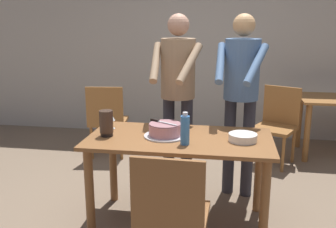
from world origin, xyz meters
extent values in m
plane|color=#7A6651|center=(0.00, 0.00, 0.00)|extent=(14.00, 14.00, 0.00)
cube|color=#BCB7AD|center=(0.00, 2.61, 1.35)|extent=(10.00, 0.12, 2.70)
cube|color=brown|center=(0.00, 0.00, 0.73)|extent=(1.47, 0.76, 0.03)
cylinder|color=brown|center=(-0.66, -0.31, 0.36)|extent=(0.07, 0.07, 0.72)
cylinder|color=brown|center=(0.66, -0.31, 0.36)|extent=(0.07, 0.07, 0.72)
cylinder|color=brown|center=(-0.66, 0.31, 0.36)|extent=(0.07, 0.07, 0.72)
cylinder|color=brown|center=(0.66, 0.31, 0.36)|extent=(0.07, 0.07, 0.72)
cylinder|color=silver|center=(-0.12, 0.00, 0.76)|extent=(0.34, 0.34, 0.01)
cylinder|color=#D18C93|center=(-0.12, 0.00, 0.81)|extent=(0.26, 0.26, 0.09)
cylinder|color=#926267|center=(-0.12, 0.00, 0.86)|extent=(0.25, 0.25, 0.01)
cube|color=silver|center=(-0.10, -0.01, 0.87)|extent=(0.18, 0.12, 0.00)
cube|color=black|center=(-0.21, 0.06, 0.87)|extent=(0.08, 0.06, 0.02)
cylinder|color=white|center=(0.50, -0.02, 0.76)|extent=(0.22, 0.22, 0.01)
cylinder|color=white|center=(0.50, -0.02, 0.77)|extent=(0.22, 0.22, 0.01)
cylinder|color=white|center=(0.50, -0.02, 0.78)|extent=(0.22, 0.22, 0.01)
cylinder|color=white|center=(0.50, -0.02, 0.79)|extent=(0.22, 0.22, 0.01)
cylinder|color=white|center=(0.50, -0.02, 0.80)|extent=(0.22, 0.22, 0.01)
cylinder|color=white|center=(0.50, -0.02, 0.81)|extent=(0.22, 0.22, 0.01)
cylinder|color=silver|center=(-0.62, 0.14, 0.75)|extent=(0.07, 0.07, 0.00)
cylinder|color=silver|center=(-0.62, 0.14, 0.79)|extent=(0.01, 0.01, 0.07)
cone|color=silver|center=(-0.62, 0.14, 0.86)|extent=(0.08, 0.08, 0.07)
cylinder|color=#387AC6|center=(0.06, -0.17, 0.86)|extent=(0.07, 0.07, 0.22)
cylinder|color=silver|center=(0.06, -0.17, 0.98)|extent=(0.04, 0.04, 0.03)
cylinder|color=black|center=(-0.59, -0.06, 0.77)|extent=(0.10, 0.10, 0.03)
cylinder|color=#3F2D23|center=(-0.59, -0.06, 0.87)|extent=(0.11, 0.11, 0.18)
cylinder|color=#2D2D38|center=(-0.01, 0.59, 0.47)|extent=(0.11, 0.11, 0.95)
cylinder|color=#2D2D38|center=(-0.19, 0.61, 0.47)|extent=(0.11, 0.11, 0.95)
cylinder|color=#997A5B|center=(-0.10, 0.60, 1.23)|extent=(0.32, 0.32, 0.55)
sphere|color=tan|center=(-0.10, 0.60, 1.62)|extent=(0.20, 0.20, 0.20)
cylinder|color=#997A5B|center=(0.03, 0.40, 1.30)|extent=(0.21, 0.41, 0.34)
cylinder|color=#997A5B|center=(-0.28, 0.44, 1.30)|extent=(0.10, 0.42, 0.34)
cylinder|color=#2D2D38|center=(0.57, 0.61, 0.47)|extent=(0.11, 0.11, 0.95)
cylinder|color=#2D2D38|center=(0.40, 0.65, 0.47)|extent=(0.11, 0.11, 0.95)
cylinder|color=#4C6B93|center=(0.49, 0.63, 1.23)|extent=(0.32, 0.32, 0.55)
sphere|color=tan|center=(0.49, 0.63, 1.62)|extent=(0.20, 0.20, 0.20)
cylinder|color=#4C6B93|center=(0.60, 0.42, 1.30)|extent=(0.24, 0.41, 0.34)
cylinder|color=#4C6B93|center=(0.29, 0.49, 1.30)|extent=(0.08, 0.42, 0.34)
cube|color=brown|center=(0.05, -0.68, 0.43)|extent=(0.45, 0.45, 0.04)
cube|color=brown|center=(0.05, -0.89, 0.68)|extent=(0.44, 0.04, 0.45)
cylinder|color=#9E6633|center=(1.31, 1.64, 0.35)|extent=(0.07, 0.07, 0.71)
cylinder|color=#9E6633|center=(1.31, 2.19, 0.35)|extent=(0.07, 0.07, 0.71)
cube|color=#9E6633|center=(0.92, 1.50, 0.43)|extent=(0.59, 0.59, 0.04)
cylinder|color=#9E6633|center=(1.00, 1.26, 0.21)|extent=(0.04, 0.04, 0.41)
cylinder|color=#9E6633|center=(0.67, 1.42, 0.21)|extent=(0.04, 0.04, 0.41)
cylinder|color=#9E6633|center=(1.16, 1.58, 0.21)|extent=(0.04, 0.04, 0.41)
cylinder|color=#9E6633|center=(0.83, 1.74, 0.21)|extent=(0.04, 0.04, 0.41)
cube|color=#9E6633|center=(1.01, 1.68, 0.68)|extent=(0.41, 0.22, 0.45)
cube|color=#9E6633|center=(-1.09, 1.52, 0.43)|extent=(0.49, 0.49, 0.04)
cylinder|color=#9E6633|center=(-1.30, 1.67, 0.21)|extent=(0.04, 0.04, 0.41)
cylinder|color=#9E6633|center=(-0.93, 1.72, 0.21)|extent=(0.04, 0.04, 0.41)
cylinder|color=#9E6633|center=(-1.25, 1.31, 0.21)|extent=(0.04, 0.04, 0.41)
cylinder|color=#9E6633|center=(-0.89, 1.36, 0.21)|extent=(0.04, 0.04, 0.41)
cube|color=#9E6633|center=(-1.07, 1.31, 0.68)|extent=(0.44, 0.08, 0.45)
camera|label=1|loc=(0.37, -2.88, 1.67)|focal=40.59mm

